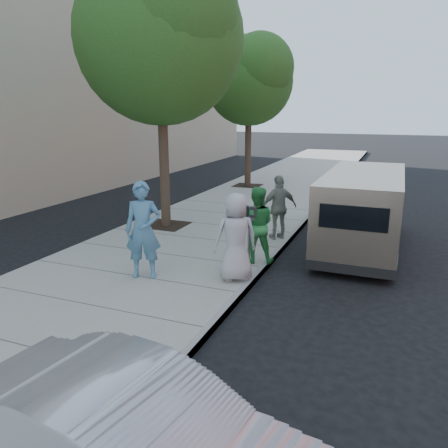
{
  "coord_description": "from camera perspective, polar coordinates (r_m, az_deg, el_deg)",
  "views": [
    {
      "loc": [
        4.05,
        -8.77,
        3.53
      ],
      "look_at": [
        0.61,
        -0.19,
        1.1
      ],
      "focal_mm": 35.0,
      "sensor_mm": 36.0,
      "label": 1
    }
  ],
  "objects": [
    {
      "name": "tree_far",
      "position": [
        19.85,
        3.42,
        18.62
      ],
      "size": [
        3.92,
        3.8,
        6.49
      ],
      "color": "black",
      "rests_on": "sidewalk"
    },
    {
      "name": "parking_meter",
      "position": [
        9.17,
        3.29,
        -0.09
      ],
      "size": [
        0.31,
        0.14,
        1.43
      ],
      "rotation": [
        0.0,
        0.0,
        -0.12
      ],
      "color": "gray",
      "rests_on": "sidewalk"
    },
    {
      "name": "van",
      "position": [
        11.75,
        17.66,
        1.89
      ],
      "size": [
        1.84,
        5.42,
        2.0
      ],
      "rotation": [
        0.0,
        0.0,
        -0.0
      ],
      "color": "#C8AF90",
      "rests_on": "ground"
    },
    {
      "name": "person_striped_polo",
      "position": [
        11.7,
        7.2,
        2.17
      ],
      "size": [
        1.04,
        0.98,
        1.72
      ],
      "primitive_type": "imported",
      "rotation": [
        0.0,
        0.0,
        3.85
      ],
      "color": "gray",
      "rests_on": "sidewalk"
    },
    {
      "name": "person_officer",
      "position": [
        9.02,
        -10.52,
        -0.8
      ],
      "size": [
        0.86,
        0.71,
        2.01
      ],
      "primitive_type": "imported",
      "rotation": [
        0.0,
        0.0,
        0.37
      ],
      "color": "teal",
      "rests_on": "sidewalk"
    },
    {
      "name": "ground",
      "position": [
        10.28,
        -2.8,
        -5.36
      ],
      "size": [
        120.0,
        120.0,
        0.0
      ],
      "primitive_type": "plane",
      "color": "black",
      "rests_on": "ground"
    },
    {
      "name": "curb_face",
      "position": [
        9.78,
        4.93,
        -6.02
      ],
      "size": [
        0.12,
        60.0,
        0.16
      ],
      "primitive_type": "cube",
      "color": "gray",
      "rests_on": "ground"
    },
    {
      "name": "person_gray_shirt",
      "position": [
        8.75,
        1.53,
        -1.73
      ],
      "size": [
        1.05,
        0.97,
        1.8
      ],
      "primitive_type": "imported",
      "rotation": [
        0.0,
        0.0,
        3.73
      ],
      "color": "#B0B0B3",
      "rests_on": "sidewalk"
    },
    {
      "name": "sidewalk",
      "position": [
        10.69,
        -7.7,
        -4.26
      ],
      "size": [
        5.0,
        60.0,
        0.15
      ],
      "primitive_type": "cube",
      "color": "gray",
      "rests_on": "ground"
    },
    {
      "name": "tree_near",
      "position": [
        12.98,
        -8.22,
        23.53
      ],
      "size": [
        4.62,
        4.6,
        7.53
      ],
      "color": "black",
      "rests_on": "sidewalk"
    },
    {
      "name": "person_green_shirt",
      "position": [
        9.84,
        4.24,
        -0.11
      ],
      "size": [
        1.0,
        0.87,
        1.73
      ],
      "primitive_type": "imported",
      "rotation": [
        0.0,
        0.0,
        3.44
      ],
      "color": "green",
      "rests_on": "sidewalk"
    }
  ]
}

